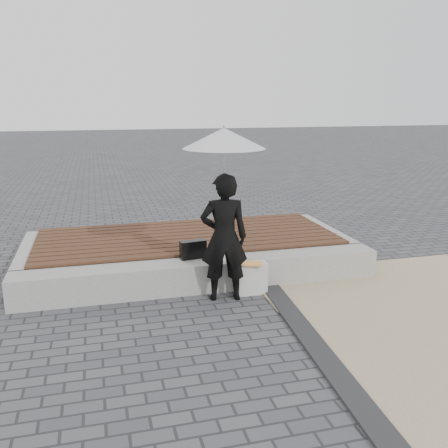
{
  "coord_description": "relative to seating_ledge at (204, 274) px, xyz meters",
  "views": [
    {
      "loc": [
        -1.34,
        -4.59,
        2.51
      ],
      "look_at": [
        0.17,
        1.18,
        1.0
      ],
      "focal_mm": 39.44,
      "sensor_mm": 36.0,
      "label": 1
    }
  ],
  "objects": [
    {
      "name": "handbag",
      "position": [
        -0.12,
        0.13,
        0.33
      ],
      "size": [
        0.37,
        0.18,
        0.25
      ],
      "primitive_type": "cube",
      "rotation": [
        0.0,
        0.0,
        0.15
      ],
      "color": "black",
      "rests_on": "seating_ledge"
    },
    {
      "name": "timber_platform",
      "position": [
        0.0,
        1.2,
        0.0
      ],
      "size": [
        5.0,
        2.0,
        0.4
      ],
      "primitive_type": "cube",
      "color": "#A5A5A0",
      "rests_on": "ground"
    },
    {
      "name": "canvas_tote",
      "position": [
        0.56,
        -0.35,
        0.02
      ],
      "size": [
        0.42,
        0.19,
        0.43
      ],
      "primitive_type": "cube",
      "rotation": [
        0.0,
        0.0,
        -0.03
      ],
      "color": "#BABAB6",
      "rests_on": "ground"
    },
    {
      "name": "seating_ledge",
      "position": [
        0.0,
        0.0,
        0.0
      ],
      "size": [
        5.0,
        0.45,
        0.4
      ],
      "primitive_type": "cube",
      "color": "#AEAEA8",
      "rests_on": "ground"
    },
    {
      "name": "magazine",
      "position": [
        0.56,
        -0.4,
        0.24
      ],
      "size": [
        0.31,
        0.26,
        0.01
      ],
      "primitive_type": "cube",
      "rotation": [
        0.0,
        0.0,
        -0.26
      ],
      "color": "#FA4431",
      "rests_on": "canvas_tote"
    },
    {
      "name": "timber_decking",
      "position": [
        0.0,
        1.2,
        0.22
      ],
      "size": [
        4.6,
        2.0,
        0.04
      ],
      "primitive_type": null,
      "color": "brown",
      "rests_on": "timber_platform"
    },
    {
      "name": "parasol",
      "position": [
        0.17,
        -0.42,
        1.86
      ],
      "size": [
        1.01,
        1.01,
        1.29
      ],
      "rotation": [
        0.0,
        0.0,
        -0.38
      ],
      "color": "#B9B8BE",
      "rests_on": "ground"
    },
    {
      "name": "ground",
      "position": [
        0.0,
        -1.6,
        -0.2
      ],
      "size": [
        80.0,
        80.0,
        0.0
      ],
      "primitive_type": "plane",
      "color": "#4A4B4F",
      "rests_on": "ground"
    },
    {
      "name": "edging_band",
      "position": [
        0.75,
        -2.1,
        -0.18
      ],
      "size": [
        0.61,
        5.2,
        0.04
      ],
      "primitive_type": "cube",
      "rotation": [
        0.0,
        0.0,
        -0.07
      ],
      "color": "#29292B",
      "rests_on": "ground"
    },
    {
      "name": "woman",
      "position": [
        0.17,
        -0.42,
        0.62
      ],
      "size": [
        0.65,
        0.48,
        1.64
      ],
      "primitive_type": "imported",
      "rotation": [
        0.0,
        0.0,
        2.99
      ],
      "color": "black",
      "rests_on": "ground"
    }
  ]
}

